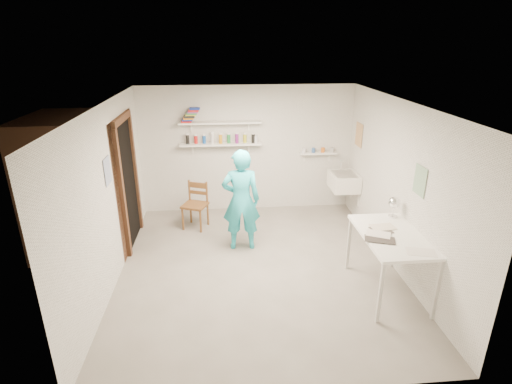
{
  "coord_description": "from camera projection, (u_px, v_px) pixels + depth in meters",
  "views": [
    {
      "loc": [
        -0.49,
        -5.08,
        3.17
      ],
      "look_at": [
        0.0,
        0.4,
        1.05
      ],
      "focal_mm": 28.0,
      "sensor_mm": 36.0,
      "label": 1
    }
  ],
  "objects": [
    {
      "name": "floor",
      "position": [
        258.0,
        268.0,
        5.91
      ],
      "size": [
        4.0,
        4.5,
        0.02
      ],
      "primitive_type": "cube",
      "color": "slate",
      "rests_on": "ground"
    },
    {
      "name": "ceiling",
      "position": [
        259.0,
        103.0,
        5.04
      ],
      "size": [
        4.0,
        4.5,
        0.02
      ],
      "primitive_type": "cube",
      "color": "silver",
      "rests_on": "wall_back"
    },
    {
      "name": "wall_back",
      "position": [
        247.0,
        150.0,
        7.57
      ],
      "size": [
        4.0,
        0.02,
        2.4
      ],
      "primitive_type": "cube",
      "color": "silver",
      "rests_on": "ground"
    },
    {
      "name": "wall_front",
      "position": [
        284.0,
        288.0,
        3.37
      ],
      "size": [
        4.0,
        0.02,
        2.4
      ],
      "primitive_type": "cube",
      "color": "silver",
      "rests_on": "ground"
    },
    {
      "name": "wall_left",
      "position": [
        108.0,
        197.0,
        5.3
      ],
      "size": [
        0.02,
        4.5,
        2.4
      ],
      "primitive_type": "cube",
      "color": "silver",
      "rests_on": "ground"
    },
    {
      "name": "wall_right",
      "position": [
        400.0,
        188.0,
        5.64
      ],
      "size": [
        0.02,
        4.5,
        2.4
      ],
      "primitive_type": "cube",
      "color": "silver",
      "rests_on": "ground"
    },
    {
      "name": "doorway_recess",
      "position": [
        128.0,
        184.0,
        6.35
      ],
      "size": [
        0.02,
        0.9,
        2.0
      ],
      "primitive_type": "cube",
      "color": "black",
      "rests_on": "wall_left"
    },
    {
      "name": "corridor_box",
      "position": [
        82.0,
        183.0,
        6.28
      ],
      "size": [
        1.4,
        1.5,
        2.1
      ],
      "primitive_type": "cube",
      "color": "brown",
      "rests_on": "ground"
    },
    {
      "name": "door_lintel",
      "position": [
        121.0,
        119.0,
        5.98
      ],
      "size": [
        0.06,
        1.05,
        0.1
      ],
      "primitive_type": "cube",
      "color": "brown",
      "rests_on": "wall_left"
    },
    {
      "name": "door_jamb_near",
      "position": [
        122.0,
        196.0,
        5.89
      ],
      "size": [
        0.06,
        0.1,
        2.0
      ],
      "primitive_type": "cube",
      "color": "brown",
      "rests_on": "ground"
    },
    {
      "name": "door_jamb_far",
      "position": [
        135.0,
        174.0,
        6.82
      ],
      "size": [
        0.06,
        0.1,
        2.0
      ],
      "primitive_type": "cube",
      "color": "brown",
      "rests_on": "ground"
    },
    {
      "name": "shelf_lower",
      "position": [
        221.0,
        144.0,
        7.36
      ],
      "size": [
        1.5,
        0.22,
        0.03
      ],
      "primitive_type": "cube",
      "color": "white",
      "rests_on": "wall_back"
    },
    {
      "name": "shelf_upper",
      "position": [
        220.0,
        123.0,
        7.21
      ],
      "size": [
        1.5,
        0.22,
        0.03
      ],
      "primitive_type": "cube",
      "color": "white",
      "rests_on": "wall_back"
    },
    {
      "name": "ledge_shelf",
      "position": [
        318.0,
        153.0,
        7.63
      ],
      "size": [
        0.7,
        0.14,
        0.03
      ],
      "primitive_type": "cube",
      "color": "white",
      "rests_on": "wall_back"
    },
    {
      "name": "poster_left",
      "position": [
        108.0,
        171.0,
        5.23
      ],
      "size": [
        0.01,
        0.28,
        0.36
      ],
      "primitive_type": "cube",
      "color": "#334C7F",
      "rests_on": "wall_left"
    },
    {
      "name": "poster_right_a",
      "position": [
        359.0,
        135.0,
        7.18
      ],
      "size": [
        0.01,
        0.34,
        0.42
      ],
      "primitive_type": "cube",
      "color": "#995933",
      "rests_on": "wall_right"
    },
    {
      "name": "poster_right_b",
      "position": [
        420.0,
        181.0,
        5.02
      ],
      "size": [
        0.01,
        0.3,
        0.38
      ],
      "primitive_type": "cube",
      "color": "#3F724C",
      "rests_on": "wall_right"
    },
    {
      "name": "belfast_sink",
      "position": [
        344.0,
        181.0,
        7.38
      ],
      "size": [
        0.48,
        0.6,
        0.3
      ],
      "primitive_type": "cube",
      "color": "white",
      "rests_on": "wall_right"
    },
    {
      "name": "man",
      "position": [
        241.0,
        200.0,
        6.21
      ],
      "size": [
        0.6,
        0.4,
        1.64
      ],
      "primitive_type": "imported",
      "rotation": [
        0.0,
        0.0,
        3.12
      ],
      "color": "#29BFD1",
      "rests_on": "ground"
    },
    {
      "name": "wall_clock",
      "position": [
        240.0,
        179.0,
        6.31
      ],
      "size": [
        0.29,
        0.04,
        0.29
      ],
      "primitive_type": "cylinder",
      "rotation": [
        1.57,
        0.0,
        -0.02
      ],
      "color": "beige",
      "rests_on": "man"
    },
    {
      "name": "wooden_chair",
      "position": [
        195.0,
        205.0,
        7.02
      ],
      "size": [
        0.51,
        0.5,
        0.85
      ],
      "primitive_type": "cube",
      "rotation": [
        0.0,
        0.0,
        -0.38
      ],
      "color": "brown",
      "rests_on": "ground"
    },
    {
      "name": "work_table",
      "position": [
        389.0,
        263.0,
        5.21
      ],
      "size": [
        0.77,
        1.28,
        0.85
      ],
      "primitive_type": "cube",
      "color": "white",
      "rests_on": "ground"
    },
    {
      "name": "desk_lamp",
      "position": [
        394.0,
        202.0,
        5.47
      ],
      "size": [
        0.16,
        0.16,
        0.16
      ],
      "primitive_type": "sphere",
      "color": "silver",
      "rests_on": "work_table"
    },
    {
      "name": "spray_cans",
      "position": [
        221.0,
        139.0,
        7.32
      ],
      "size": [
        1.31,
        0.06,
        0.17
      ],
      "color": "black",
      "rests_on": "shelf_lower"
    },
    {
      "name": "book_stack",
      "position": [
        191.0,
        115.0,
        7.12
      ],
      "size": [
        0.34,
        0.14,
        0.25
      ],
      "color": "red",
      "rests_on": "shelf_upper"
    },
    {
      "name": "ledge_pots",
      "position": [
        318.0,
        150.0,
        7.61
      ],
      "size": [
        0.48,
        0.07,
        0.09
      ],
      "color": "silver",
      "rests_on": "ledge_shelf"
    },
    {
      "name": "papers",
      "position": [
        393.0,
        234.0,
        5.05
      ],
      "size": [
        0.3,
        0.22,
        0.02
      ],
      "color": "silver",
      "rests_on": "work_table"
    }
  ]
}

